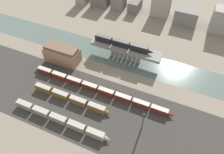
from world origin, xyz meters
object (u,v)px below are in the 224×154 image
train_yard_mid (71,98)px  train_yard_far (100,90)px  train_yard_near (60,120)px  warehouse_building (62,54)px  signal_tower (143,122)px  train_on_bridge (123,44)px

train_yard_mid → train_yard_far: (11.14, 11.41, -0.05)m
train_yard_near → train_yard_mid: 13.35m
train_yard_far → warehouse_building: warehouse_building is taller
signal_tower → warehouse_building: bearing=156.7°
train_on_bridge → warehouse_building: bearing=-152.6°
train_yard_far → signal_tower: signal_tower is taller
warehouse_building → signal_tower: (60.45, -26.09, 1.06)m
train_on_bridge → train_yard_mid: 45.05m
train_yard_far → signal_tower: (28.34, -12.23, 4.32)m
train_yard_mid → train_yard_near: bearing=-82.1°
warehouse_building → train_yard_near: bearing=-59.4°
train_yard_far → warehouse_building: 35.12m
train_on_bridge → signal_tower: train_on_bridge is taller
train_yard_mid → signal_tower: bearing=-1.2°
train_on_bridge → train_yard_near: 57.32m
train_yard_near → train_yard_mid: train_yard_mid is taller
train_yard_far → train_yard_near: bearing=-110.7°
train_yard_near → signal_tower: 39.87m
warehouse_building → train_yard_far: bearing=-23.4°
signal_tower → train_on_bridge: bearing=122.4°
train_on_bridge → train_yard_far: train_on_bridge is taller
train_yard_mid → warehouse_building: (-20.97, 25.27, 3.21)m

